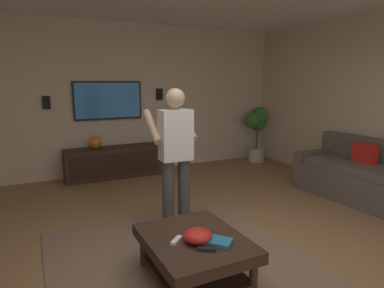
% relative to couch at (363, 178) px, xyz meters
% --- Properties ---
extents(ground_plane, '(8.72, 8.72, 0.00)m').
position_rel_couch_xyz_m(ground_plane, '(-0.56, 2.88, -0.32)').
color(ground_plane, olive).
extents(wall_back_tv, '(0.10, 6.98, 2.77)m').
position_rel_couch_xyz_m(wall_back_tv, '(3.12, 2.88, 1.07)').
color(wall_back_tv, '#C6B299').
rests_on(wall_back_tv, ground).
extents(area_rug, '(2.70, 2.35, 0.01)m').
position_rel_couch_xyz_m(area_rug, '(-0.54, 3.15, -0.31)').
color(area_rug, '#7A604C').
rests_on(area_rug, ground).
extents(couch, '(1.93, 0.93, 0.87)m').
position_rel_couch_xyz_m(couch, '(0.00, 0.00, 0.00)').
color(couch, '#564C47').
rests_on(couch, ground).
extents(coffee_table, '(1.00, 0.80, 0.40)m').
position_rel_couch_xyz_m(coffee_table, '(-0.74, 3.15, -0.02)').
color(coffee_table, '#332116').
rests_on(coffee_table, ground).
extents(media_console, '(0.45, 1.70, 0.55)m').
position_rel_couch_xyz_m(media_console, '(2.79, 3.00, -0.04)').
color(media_console, '#332116').
rests_on(media_console, ground).
extents(tv, '(0.05, 1.22, 0.69)m').
position_rel_couch_xyz_m(tv, '(3.03, 3.00, 1.06)').
color(tv, black).
extents(person_standing, '(0.54, 0.54, 1.64)m').
position_rel_couch_xyz_m(person_standing, '(0.36, 2.85, 0.61)').
color(person_standing, '#3F3F3F').
rests_on(person_standing, ground).
extents(potted_plant_tall, '(0.39, 0.57, 1.18)m').
position_rel_couch_xyz_m(potted_plant_tall, '(2.65, -0.06, 0.44)').
color(potted_plant_tall, '#B7B2A8').
rests_on(potted_plant_tall, ground).
extents(bowl, '(0.24, 0.24, 0.11)m').
position_rel_couch_xyz_m(bowl, '(-0.83, 3.17, 0.14)').
color(bowl, red).
rests_on(bowl, coffee_table).
extents(remote_white, '(0.13, 0.14, 0.02)m').
position_rel_couch_xyz_m(remote_white, '(-0.74, 3.32, 0.09)').
color(remote_white, white).
rests_on(remote_white, coffee_table).
extents(remote_black, '(0.12, 0.15, 0.02)m').
position_rel_couch_xyz_m(remote_black, '(-0.99, 3.17, 0.09)').
color(remote_black, black).
rests_on(remote_black, coffee_table).
extents(book, '(0.27, 0.27, 0.04)m').
position_rel_couch_xyz_m(book, '(-0.93, 3.03, 0.10)').
color(book, teal).
rests_on(book, coffee_table).
extents(vase_round, '(0.22, 0.22, 0.22)m').
position_rel_couch_xyz_m(vase_round, '(2.82, 3.31, 0.34)').
color(vase_round, orange).
rests_on(vase_round, media_console).
extents(wall_speaker_left, '(0.06, 0.12, 0.22)m').
position_rel_couch_xyz_m(wall_speaker_left, '(3.04, 2.01, 1.15)').
color(wall_speaker_left, black).
extents(wall_speaker_right, '(0.06, 0.12, 0.22)m').
position_rel_couch_xyz_m(wall_speaker_right, '(3.04, 4.03, 1.05)').
color(wall_speaker_right, black).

